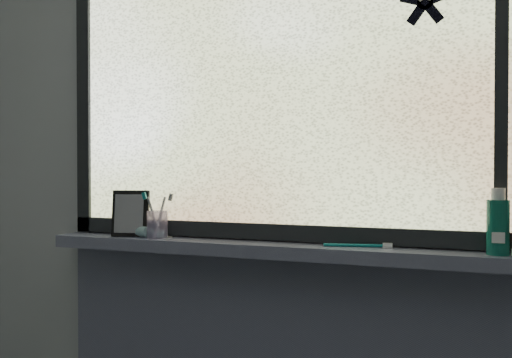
% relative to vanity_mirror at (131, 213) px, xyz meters
% --- Properties ---
extents(wall_back, '(3.00, 0.01, 2.50)m').
position_rel_vanity_mirror_xyz_m(wall_back, '(0.55, 0.08, 0.15)').
color(wall_back, '#9EA3A8').
rests_on(wall_back, ground).
extents(windowsill, '(1.62, 0.14, 0.04)m').
position_rel_vanity_mirror_xyz_m(windowsill, '(0.55, 0.00, -0.10)').
color(windowsill, '#52556D').
rests_on(windowsill, wall_back).
extents(window_pane, '(1.50, 0.01, 1.00)m').
position_rel_vanity_mirror_xyz_m(window_pane, '(0.55, 0.06, 0.43)').
color(window_pane, silver).
rests_on(window_pane, wall_back).
extents(frame_bottom, '(1.60, 0.03, 0.05)m').
position_rel_vanity_mirror_xyz_m(frame_bottom, '(0.55, 0.05, -0.05)').
color(frame_bottom, black).
rests_on(frame_bottom, windowsill).
extents(frame_left, '(0.05, 0.03, 1.10)m').
position_rel_vanity_mirror_xyz_m(frame_left, '(-0.22, 0.05, 0.43)').
color(frame_left, black).
rests_on(frame_left, wall_back).
extents(frame_mullion, '(0.03, 0.03, 1.00)m').
position_rel_vanity_mirror_xyz_m(frame_mullion, '(1.15, 0.05, 0.43)').
color(frame_mullion, black).
rests_on(frame_mullion, wall_back).
extents(starfish_sticker, '(0.15, 0.02, 0.15)m').
position_rel_vanity_mirror_xyz_m(starfish_sticker, '(0.95, 0.04, 0.62)').
color(starfish_sticker, black).
rests_on(starfish_sticker, window_pane).
extents(vanity_mirror, '(0.14, 0.10, 0.16)m').
position_rel_vanity_mirror_xyz_m(vanity_mirror, '(0.00, 0.00, 0.00)').
color(vanity_mirror, black).
rests_on(vanity_mirror, windowsill).
extents(toothpaste_tube, '(0.20, 0.10, 0.04)m').
position_rel_vanity_mirror_xyz_m(toothpaste_tube, '(0.06, 0.00, -0.06)').
color(toothpaste_tube, silver).
rests_on(toothpaste_tube, windowsill).
extents(toothbrush_cup, '(0.08, 0.08, 0.09)m').
position_rel_vanity_mirror_xyz_m(toothbrush_cup, '(0.11, -0.01, -0.03)').
color(toothbrush_cup, '#A697C7').
rests_on(toothbrush_cup, windowsill).
extents(toothbrush_lying, '(0.21, 0.07, 0.01)m').
position_rel_vanity_mirror_xyz_m(toothbrush_lying, '(0.75, 0.01, -0.07)').
color(toothbrush_lying, '#0C7174').
rests_on(toothbrush_lying, windowsill).
extents(mouthwash_bottle, '(0.08, 0.08, 0.15)m').
position_rel_vanity_mirror_xyz_m(mouthwash_bottle, '(1.14, -0.00, 0.01)').
color(mouthwash_bottle, '#1B8B75').
rests_on(mouthwash_bottle, windowsill).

